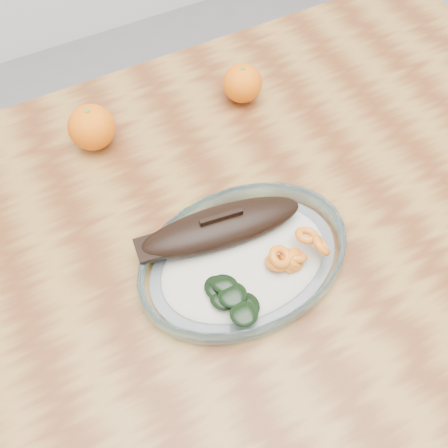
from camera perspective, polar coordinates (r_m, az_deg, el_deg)
The scene contains 5 objects.
ground at distance 1.49m, azimuth 1.21°, elevation -16.61°, with size 3.00×3.00×0.00m, color slate.
dining_table at distance 0.89m, azimuth 1.94°, elevation -4.28°, with size 1.20×0.80×0.75m.
plated_meal at distance 0.76m, azimuth 1.96°, elevation -3.33°, with size 0.56×0.56×0.08m.
orange_left at distance 0.90m, azimuth -13.30°, elevation 9.54°, with size 0.07×0.07×0.07m, color orange.
orange_right at distance 0.95m, azimuth 1.88°, elevation 14.11°, with size 0.07×0.07×0.07m, color orange.
Camera 1 is at (-0.22, -0.37, 1.43)m, focal length 45.00 mm.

